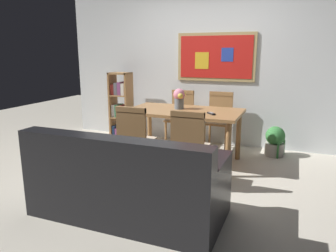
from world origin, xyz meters
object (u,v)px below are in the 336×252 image
object	(u,v)px
leather_couch	(126,185)
dining_chair_near_right	(190,142)
dining_chair_far_left	(181,113)
dining_chair_near_left	(135,136)
flower_vase	(179,98)
potted_ivy	(275,141)
tv_remote	(211,113)
dining_chair_far_right	(219,116)
bookshelf	(121,108)
dining_table	(184,117)

from	to	relation	value
leather_couch	dining_chair_near_right	bearing A→B (deg)	67.71
dining_chair_far_left	leather_couch	bearing A→B (deg)	-82.38
dining_chair_near_left	flower_vase	world-z (taller)	flower_vase
potted_ivy	tv_remote	xyz separation A→B (m)	(-0.77, -0.90, 0.53)
dining_chair_near_left	tv_remote	bearing A→B (deg)	40.25
dining_chair_near_left	leather_couch	size ratio (longest dim) A/B	0.51
dining_chair_far_right	leather_couch	xyz separation A→B (m)	(-0.31, -2.52, -0.23)
leather_couch	bookshelf	size ratio (longest dim) A/B	1.52
flower_vase	dining_chair_near_left	bearing A→B (deg)	-105.88
dining_table	dining_chair_far_right	world-z (taller)	dining_chair_far_right
dining_chair_far_right	leather_couch	world-z (taller)	dining_chair_far_right
dining_table	potted_ivy	distance (m)	1.47
tv_remote	dining_chair_near_left	bearing A→B (deg)	-139.75
dining_chair_far_right	leather_couch	bearing A→B (deg)	-97.04
dining_chair_far_left	tv_remote	xyz separation A→B (m)	(0.76, -0.96, 0.22)
leather_couch	tv_remote	xyz separation A→B (m)	(0.42, 1.54, 0.45)
flower_vase	dining_chair_far_left	bearing A→B (deg)	107.63
dining_table	dining_chair_far_left	xyz separation A→B (m)	(-0.33, 0.80, -0.12)
dining_chair_near_right	dining_chair_near_left	world-z (taller)	same
bookshelf	tv_remote	size ratio (longest dim) A/B	8.17
dining_chair_far_left	dining_chair_near_left	world-z (taller)	same
leather_couch	flower_vase	xyz separation A→B (m)	(-0.10, 1.76, 0.60)
dining_chair_near_right	dining_chair_far_right	world-z (taller)	same
dining_chair_far_right	bookshelf	size ratio (longest dim) A/B	0.77
leather_couch	flower_vase	bearing A→B (deg)	93.27
dining_chair_far_left	dining_chair_far_right	xyz separation A→B (m)	(0.64, 0.02, 0.00)
tv_remote	dining_chair_far_right	bearing A→B (deg)	96.49
dining_table	tv_remote	distance (m)	0.47
dining_chair_far_left	leather_couch	world-z (taller)	dining_chair_far_left
flower_vase	bookshelf	bearing A→B (deg)	153.15
dining_chair_near_right	leather_couch	size ratio (longest dim) A/B	0.51
dining_chair_near_right	dining_chair_far_left	bearing A→B (deg)	112.82
dining_table	flower_vase	bearing A→B (deg)	147.20
dining_chair_far_right	bookshelf	world-z (taller)	bookshelf
dining_chair_near_right	potted_ivy	xyz separation A→B (m)	(0.84, 1.58, -0.31)
dining_chair_near_right	dining_chair_far_right	xyz separation A→B (m)	(-0.04, 1.65, 0.00)
dining_chair_near_left	flower_vase	size ratio (longest dim) A/B	3.17
dining_table	bookshelf	bearing A→B (deg)	152.73
potted_ivy	dining_table	bearing A→B (deg)	-148.23
dining_chair_far_left	bookshelf	distance (m)	1.11
dining_chair_far_left	leather_couch	xyz separation A→B (m)	(0.33, -2.50, -0.23)
dining_chair_near_right	dining_chair_near_left	xyz separation A→B (m)	(-0.70, 0.02, 0.00)
dining_chair_far_left	bookshelf	xyz separation A→B (m)	(-1.11, -0.05, 0.03)
dining_chair_near_right	leather_couch	distance (m)	0.96
dining_table	dining_chair_far_left	bearing A→B (deg)	112.41
bookshelf	dining_chair_near_left	bearing A→B (deg)	-54.90
bookshelf	dining_table	bearing A→B (deg)	-27.27
dining_chair_far_right	flower_vase	world-z (taller)	flower_vase
dining_chair_near_right	flower_vase	size ratio (longest dim) A/B	3.17
dining_chair_near_right	bookshelf	world-z (taller)	bookshelf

